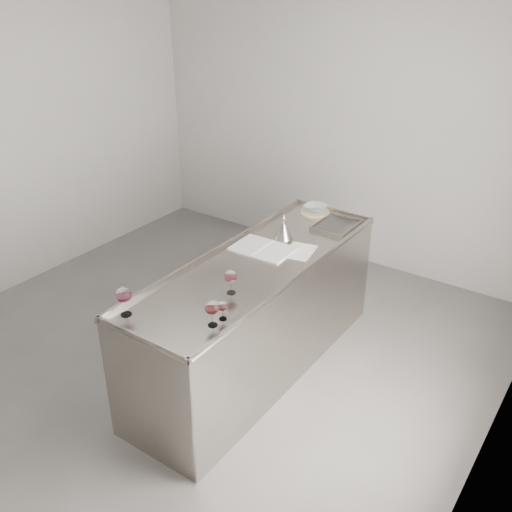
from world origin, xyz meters
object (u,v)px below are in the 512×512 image
Objects in this scene: counter at (257,316)px; wine_glass_right at (212,308)px; wine_glass_left at (124,295)px; wine_glass_middle at (231,277)px; wine_glass_small at (223,307)px; ceramic_bowl at (315,208)px; wine_funnel at (284,231)px; notebook at (263,248)px.

wine_glass_right is (0.25, -0.83, 0.59)m from counter.
wine_glass_middle is at bearing 57.24° from wine_glass_left.
wine_glass_small is (0.53, 0.31, -0.05)m from wine_glass_left.
ceramic_bowl is (0.15, 2.13, -0.10)m from wine_glass_left.
notebook is at bearing -95.12° from wine_funnel.
wine_glass_left is 1.15× the size of wine_glass_right.
wine_glass_left reaches higher than wine_glass_right.
wine_glass_right is 0.81× the size of wine_funnel.
notebook is at bearing 113.42° from counter.
wine_glass_left reaches higher than wine_glass_small.
wine_glass_left is 1.57× the size of wine_glass_small.
wine_glass_middle is 1.38× the size of wine_glass_small.
wine_glass_middle is at bearing 110.79° from wine_glass_right.
notebook is at bearing 106.40° from wine_glass_middle.
counter is at bearing -68.08° from notebook.
counter is at bearing -83.59° from ceramic_bowl.
wine_glass_middle is (0.11, -0.46, 0.59)m from counter.
wine_funnel is (-0.07, 0.47, 0.53)m from counter.
wine_glass_small is (0.26, -0.74, 0.56)m from counter.
wine_glass_left is at bearing -122.76° from wine_glass_middle.
ceramic_bowl is at bearing 90.52° from notebook.
wine_glass_small is at bearing -78.30° from ceramic_bowl.
ceramic_bowl is at bearing 96.41° from counter.
wine_glass_right is 1.33m from wine_funnel.
wine_glass_right is 0.87× the size of ceramic_bowl.
ceramic_bowl is 0.94× the size of wine_funnel.
wine_glass_middle reaches higher than wine_glass_small.
wine_glass_right is 0.10m from wine_glass_small.
wine_glass_left is 1.28m from notebook.
wine_glass_right is 0.37× the size of notebook.
wine_glass_right is 1.37× the size of wine_glass_small.
wine_glass_small is 1.86m from ceramic_bowl.
wine_glass_right is (0.52, 0.22, -0.02)m from wine_glass_left.
wine_glass_middle is at bearing -81.61° from ceramic_bowl.
wine_glass_left is 1.14× the size of wine_glass_middle.
wine_glass_right is at bearing 22.75° from wine_glass_left.
counter is 11.40× the size of wine_funnel.
counter is 0.96m from wine_glass_small.
notebook is 2.19× the size of wine_funnel.
wine_glass_middle is 1.01× the size of wine_glass_right.
wine_glass_right is at bearing -76.40° from wine_funnel.
ceramic_bowl reaches higher than counter.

